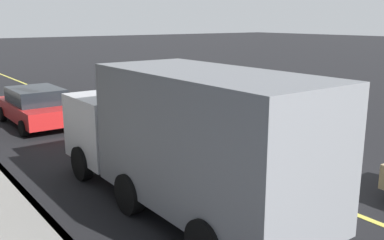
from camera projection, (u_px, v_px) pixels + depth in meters
ground at (265, 179)px, 11.45m from camera, size 200.00×200.00×0.00m
curb_edge at (63, 237)px, 8.23m from camera, size 80.00×0.16×0.15m
lane_stripe_center at (265, 179)px, 11.45m from camera, size 80.00×0.16×0.01m
car_silver at (200, 103)px, 18.06m from camera, size 3.97×2.05×1.34m
car_red at (36, 106)px, 17.13m from camera, size 4.59×2.11×1.51m
truck_gray at (185, 137)px, 9.27m from camera, size 7.65×2.48×3.15m
traffic_light_mast at (39, 19)px, 11.21m from camera, size 0.28×4.07×6.06m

